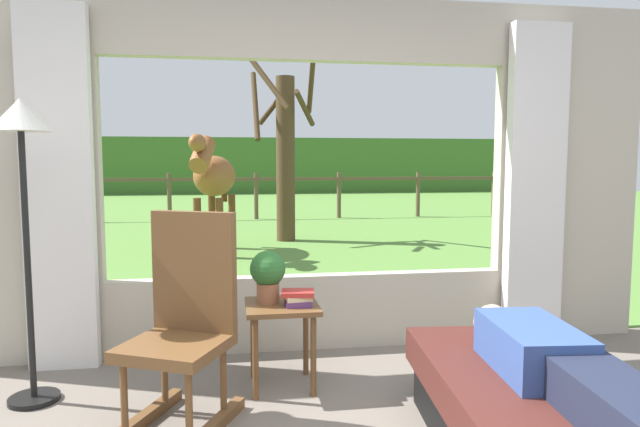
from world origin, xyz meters
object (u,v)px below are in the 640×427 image
recliner_sofa (547,427)px  reclining_person (556,365)px  book_stack (298,297)px  rocking_chair (185,322)px  potted_plant (268,273)px  pasture_tree (285,150)px  horse (213,177)px  side_table (282,319)px  floor_lamp_left (22,159)px

recliner_sofa → reclining_person: (0.00, -0.05, 0.30)m
reclining_person → book_stack: size_ratio=6.74×
reclining_person → rocking_chair: (-1.62, 0.82, 0.02)m
potted_plant → pasture_tree: pasture_tree is taller
recliner_sofa → pasture_tree: pasture_tree is taller
rocking_chair → pasture_tree: bearing=105.8°
rocking_chair → pasture_tree: pasture_tree is taller
recliner_sofa → rocking_chair: size_ratio=1.59×
rocking_chair → horse: (-0.01, 5.39, 0.61)m
side_table → pasture_tree: pasture_tree is taller
side_table → reclining_person: bearing=-48.4°
recliner_sofa → horse: bearing=110.5°
reclining_person → pasture_tree: pasture_tree is taller
floor_lamp_left → pasture_tree: (2.05, 6.17, 0.19)m
side_table → book_stack: 0.18m
book_stack → pasture_tree: (0.52, 6.24, 1.01)m
rocking_chair → floor_lamp_left: floor_lamp_left is taller
floor_lamp_left → horse: bearing=80.0°
rocking_chair → reclining_person: bearing=-1.2°
book_stack → pasture_tree: 6.35m
potted_plant → floor_lamp_left: size_ratio=0.18×
floor_lamp_left → potted_plant: bearing=2.0°
rocking_chair → potted_plant: 0.66m
book_stack → floor_lamp_left: bearing=177.3°
rocking_chair → horse: size_ratio=0.62×
potted_plant → horse: bearing=95.5°
rocking_chair → floor_lamp_left: bearing=-178.0°
floor_lamp_left → rocking_chair: bearing=-23.7°
reclining_person → horse: horse is taller
book_stack → horse: horse is taller
rocking_chair → book_stack: size_ratio=5.25×
recliner_sofa → side_table: (-1.07, 1.15, 0.21)m
book_stack → floor_lamp_left: size_ratio=0.12×
potted_plant → pasture_tree: bearing=83.6°
side_table → floor_lamp_left: size_ratio=0.30×
rocking_chair → floor_lamp_left: (-0.90, 0.39, 0.85)m
horse → pasture_tree: bearing=-122.9°
recliner_sofa → rocking_chair: (-1.62, 0.77, 0.33)m
recliner_sofa → rocking_chair: rocking_chair is taller
recliner_sofa → side_table: side_table is taller
recliner_sofa → potted_plant: bearing=139.1°
reclining_person → side_table: size_ratio=2.76×
side_table → potted_plant: size_ratio=1.63×
recliner_sofa → side_table: bearing=138.5°
rocking_chair → side_table: (0.55, 0.38, -0.12)m
recliner_sofa → book_stack: (-0.98, 1.09, 0.35)m
reclining_person → floor_lamp_left: size_ratio=0.83×
side_table → pasture_tree: bearing=84.4°
book_stack → floor_lamp_left: 1.75m
recliner_sofa → side_table: size_ratio=3.43×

